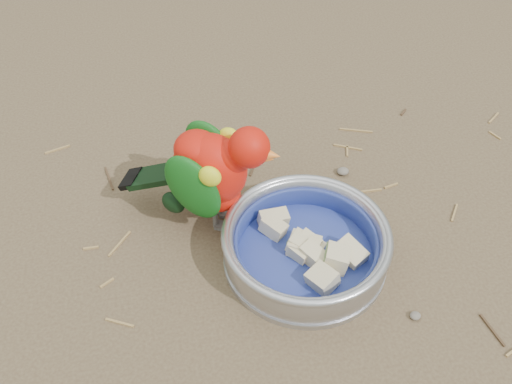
{
  "coord_description": "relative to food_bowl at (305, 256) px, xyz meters",
  "views": [
    {
      "loc": [
        -0.16,
        -0.39,
        0.65
      ],
      "look_at": [
        -0.05,
        0.17,
        0.08
      ],
      "focal_mm": 40.0,
      "sensor_mm": 36.0,
      "label": 1
    }
  ],
  "objects": [
    {
      "name": "ground_debris",
      "position": [
        -0.04,
        -0.09,
        -0.01
      ],
      "size": [
        0.9,
        0.8,
        0.01
      ],
      "primitive_type": null,
      "color": "#A1804A",
      "rests_on": "ground"
    },
    {
      "name": "food_bowl",
      "position": [
        0.0,
        0.0,
        0.0
      ],
      "size": [
        0.23,
        0.23,
        0.02
      ],
      "primitive_type": "cylinder",
      "color": "#B2B2BA",
      "rests_on": "ground"
    },
    {
      "name": "ground",
      "position": [
        -0.01,
        -0.1,
        -0.01
      ],
      "size": [
        60.0,
        60.0,
        0.0
      ],
      "primitive_type": "plane",
      "color": "brown"
    },
    {
      "name": "fruit_wedges",
      "position": [
        0.0,
        0.0,
        0.02
      ],
      "size": [
        0.14,
        0.14,
        0.03
      ],
      "primitive_type": null,
      "color": "beige",
      "rests_on": "food_bowl"
    },
    {
      "name": "bowl_wall",
      "position": [
        0.0,
        0.0,
        0.03
      ],
      "size": [
        0.23,
        0.23,
        0.04
      ],
      "primitive_type": null,
      "color": "#B2B2BA",
      "rests_on": "food_bowl"
    },
    {
      "name": "lory_parrot",
      "position": [
        -0.11,
        0.1,
        0.08
      ],
      "size": [
        0.25,
        0.2,
        0.18
      ],
      "primitive_type": null,
      "rotation": [
        0.0,
        0.0,
        -2.04
      ],
      "color": "red",
      "rests_on": "ground"
    }
  ]
}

